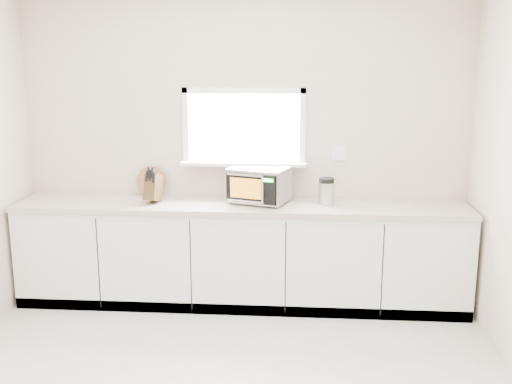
# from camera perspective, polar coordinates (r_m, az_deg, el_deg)

# --- Properties ---
(back_wall) EXTENTS (4.00, 0.17, 2.70)m
(back_wall) POSITION_cam_1_polar(r_m,az_deg,el_deg) (5.42, -1.13, 4.25)
(back_wall) COLOR beige
(back_wall) RESTS_ON ground
(cabinets) EXTENTS (3.92, 0.60, 0.88)m
(cabinets) POSITION_cam_1_polar(r_m,az_deg,el_deg) (5.34, -1.40, -6.06)
(cabinets) COLOR silver
(cabinets) RESTS_ON ground
(countertop) EXTENTS (3.92, 0.64, 0.04)m
(countertop) POSITION_cam_1_polar(r_m,az_deg,el_deg) (5.21, -1.44, -1.29)
(countertop) COLOR #BBA79A
(countertop) RESTS_ON cabinets
(microwave) EXTENTS (0.57, 0.50, 0.31)m
(microwave) POSITION_cam_1_polar(r_m,az_deg,el_deg) (5.20, 0.30, 0.75)
(microwave) COLOR black
(microwave) RESTS_ON countertop
(knife_block) EXTENTS (0.14, 0.24, 0.32)m
(knife_block) POSITION_cam_1_polar(r_m,az_deg,el_deg) (5.27, -9.76, 0.47)
(knife_block) COLOR #473219
(knife_block) RESTS_ON countertop
(cutting_board) EXTENTS (0.27, 0.07, 0.27)m
(cutting_board) POSITION_cam_1_polar(r_m,az_deg,el_deg) (5.56, -9.93, 1.06)
(cutting_board) COLOR #905938
(cutting_board) RESTS_ON countertop
(coffee_grinder) EXTENTS (0.17, 0.17, 0.24)m
(coffee_grinder) POSITION_cam_1_polar(r_m,az_deg,el_deg) (5.18, 6.71, 0.10)
(coffee_grinder) COLOR #B2B5BA
(coffee_grinder) RESTS_ON countertop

